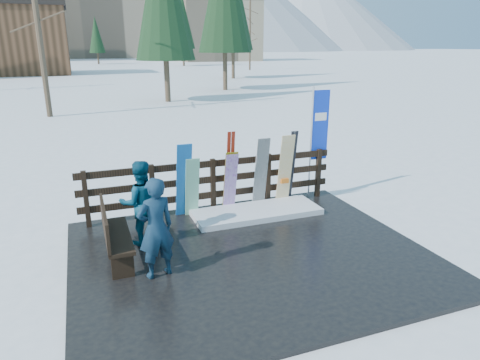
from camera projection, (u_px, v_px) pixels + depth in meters
name	position (u px, v px, depth m)	size (l,w,h in m)	color
ground	(251.00, 257.00, 7.47)	(700.00, 700.00, 0.00)	white
deck	(251.00, 255.00, 7.46)	(6.00, 5.00, 0.08)	black
fence	(213.00, 181.00, 9.21)	(5.60, 0.10, 1.15)	black
snow_patch	(257.00, 212.00, 9.12)	(2.71, 1.00, 0.12)	white
bench	(113.00, 233.00, 7.01)	(0.41, 1.50, 0.97)	black
snowboard_0	(184.00, 181.00, 8.74)	(0.31, 0.03, 1.67)	blue
snowboard_1	(192.00, 187.00, 8.85)	(0.28, 0.03, 1.32)	white
snowboard_2	(230.00, 182.00, 9.12)	(0.27, 0.03, 1.38)	#D6B403
snowboard_3	(230.00, 183.00, 9.12)	(0.27, 0.03, 1.34)	white
snowboard_4	(261.00, 173.00, 9.32)	(0.29, 0.03, 1.62)	black
snowboard_5	(285.00, 170.00, 9.51)	(0.31, 0.03, 1.63)	white
ski_pair_a	(230.00, 171.00, 9.12)	(0.16, 0.24, 1.77)	maroon
ski_pair_b	(291.00, 167.00, 9.63)	(0.17, 0.27, 1.68)	black
rental_flag	(318.00, 130.00, 9.83)	(0.45, 0.04, 2.60)	silver
person_front	(156.00, 228.00, 6.49)	(0.59, 0.38, 1.61)	#16394C
person_back	(141.00, 203.00, 7.62)	(0.75, 0.59, 1.55)	navy
resort_buildings	(84.00, 19.00, 107.90)	(73.00, 87.60, 22.60)	tan
trees	(122.00, 25.00, 49.59)	(42.33, 68.66, 12.16)	#382B1E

